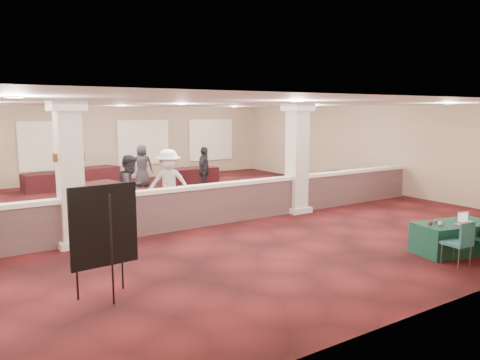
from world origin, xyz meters
TOP-DOWN VIEW (x-y plane):
  - ground at (0.00, 0.00)m, footprint 16.00×16.00m
  - wall_back at (0.00, 8.00)m, footprint 16.00×0.04m
  - wall_front at (0.00, -8.00)m, footprint 16.00×0.04m
  - wall_right at (8.00, 0.00)m, footprint 0.04×16.00m
  - ceiling at (0.00, 0.00)m, footprint 16.00×16.00m
  - partition_wall at (0.00, -1.50)m, footprint 15.60×0.28m
  - column_left at (-3.50, -1.50)m, footprint 0.72×0.72m
  - column_right at (3.00, -1.50)m, footprint 0.72×0.72m
  - sconce_left at (-3.78, -1.50)m, footprint 0.12×0.12m
  - sconce_right at (-3.22, -1.50)m, footprint 0.12×0.12m
  - near_table at (3.14, -6.50)m, footprint 1.84×1.19m
  - conf_chair_side at (2.42, -7.08)m, footprint 0.47×0.47m
  - easel_board at (-3.82, -4.87)m, footprint 1.10×0.58m
  - far_table_front_left at (-3.63, 0.30)m, footprint 1.97×1.26m
  - far_table_front_center at (-1.89, 2.82)m, footprint 1.94×1.27m
  - far_table_front_right at (6.23, 0.30)m, footprint 1.99×1.25m
  - far_table_back_left at (-2.50, 6.50)m, footprint 1.74×0.99m
  - far_table_back_center at (-0.76, 6.50)m, footprint 2.13×1.42m
  - far_table_back_right at (2.54, 4.29)m, footprint 1.98×1.09m
  - attendee_a at (-1.50, 0.20)m, footprint 0.98×0.93m
  - attendee_b at (-0.45, 0.00)m, footprint 1.35×1.12m
  - attendee_c at (2.24, 2.79)m, footprint 1.06×1.05m
  - attendee_d at (0.95, 5.54)m, footprint 0.94×0.76m
  - laptop_base at (3.39, -6.60)m, footprint 0.33×0.26m
  - laptop_screen at (3.42, -6.50)m, footprint 0.29×0.07m
  - screen_glow at (3.42, -6.51)m, footprint 0.26×0.06m
  - knitting at (3.14, -6.73)m, footprint 0.41×0.34m
  - yarn_cream at (2.64, -6.48)m, footprint 0.10×0.10m
  - yarn_red at (2.54, -6.32)m, footprint 0.09×0.09m
  - yarn_grey at (2.77, -6.31)m, footprint 0.09×0.09m

SIDE VIEW (x-z plane):
  - ground at x=0.00m, z-range 0.00..0.00m
  - near_table at x=3.14m, z-range 0.00..0.65m
  - far_table_back_left at x=-2.50m, z-range 0.00..0.68m
  - far_table_front_center at x=-1.89m, z-range 0.00..0.72m
  - far_table_front_left at x=-3.63m, z-range 0.00..0.74m
  - far_table_front_right at x=6.23m, z-range 0.00..0.75m
  - far_table_back_right at x=2.54m, z-range 0.00..0.78m
  - far_table_back_center at x=-0.76m, z-range 0.00..0.79m
  - conf_chair_side at x=2.42m, z-range 0.08..0.98m
  - partition_wall at x=0.00m, z-range 0.02..1.12m
  - laptop_base at x=3.39m, z-range 0.65..0.67m
  - knitting at x=3.14m, z-range 0.65..0.68m
  - yarn_red at x=2.54m, z-range 0.65..0.74m
  - yarn_grey at x=2.77m, z-range 0.65..0.74m
  - yarn_cream at x=2.64m, z-range 0.65..0.75m
  - screen_glow at x=3.42m, z-range 0.67..0.84m
  - laptop_screen at x=3.42m, z-range 0.67..0.86m
  - attendee_d at x=0.95m, z-range 0.00..1.68m
  - attendee_c at x=2.24m, z-range 0.00..1.72m
  - attendee_a at x=-1.50m, z-range 0.00..1.81m
  - attendee_b at x=-0.45m, z-range 0.00..1.93m
  - easel_board at x=-3.82m, z-range 0.25..2.11m
  - wall_back at x=0.00m, z-range 0.00..3.20m
  - wall_front at x=0.00m, z-range 0.00..3.20m
  - wall_right at x=8.00m, z-range 0.00..3.20m
  - column_left at x=-3.50m, z-range 0.04..3.24m
  - column_right at x=3.00m, z-range 0.04..3.24m
  - sconce_left at x=-3.78m, z-range 1.91..2.09m
  - sconce_right at x=-3.22m, z-range 1.91..2.09m
  - ceiling at x=0.00m, z-range 3.19..3.21m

